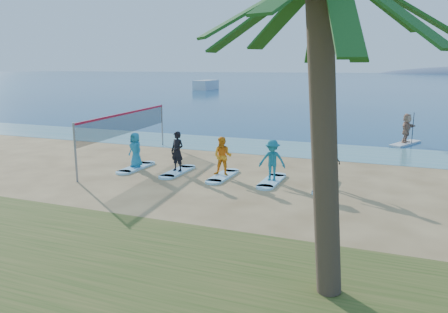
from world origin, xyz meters
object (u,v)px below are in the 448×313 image
at_px(surfboard_1, 178,172).
at_px(surfboard_2, 223,176).
at_px(student_4, 326,163).
at_px(boat_offshore_a, 206,89).
at_px(volleyball_net, 126,123).
at_px(surfboard_0, 136,168).
at_px(paddleboard, 405,143).
at_px(student_2, 223,156).
at_px(surfboard_3, 272,181).
at_px(student_3, 272,160).
at_px(paddleboarder, 407,128).
at_px(student_0, 135,150).
at_px(student_1, 177,151).
at_px(surfboard_4, 325,186).

height_order(surfboard_1, surfboard_2, same).
bearing_deg(student_4, boat_offshore_a, 98.92).
bearing_deg(surfboard_1, student_4, 0.00).
relative_size(volleyball_net, surfboard_0, 4.11).
bearing_deg(paddleboard, surfboard_1, -104.92).
relative_size(student_2, surfboard_3, 0.77).
bearing_deg(student_3, student_4, -7.33).
distance_m(paddleboard, surfboard_2, 13.96).
xyz_separation_m(volleyball_net, surfboard_3, (8.11, -1.48, -1.86)).
bearing_deg(surfboard_2, student_3, 0.00).
xyz_separation_m(volleyball_net, paddleboarder, (13.38, 10.31, -0.88)).
relative_size(student_0, student_4, 0.89).
xyz_separation_m(paddleboard, surfboard_3, (-5.27, -11.79, -0.01)).
bearing_deg(student_3, boat_offshore_a, 108.96).
bearing_deg(surfboard_0, paddleboarder, 44.67).
relative_size(paddleboarder, student_3, 1.06).
relative_size(paddleboarder, surfboard_0, 0.82).
xyz_separation_m(student_1, surfboard_3, (4.44, 0.00, -0.95)).
distance_m(surfboard_0, student_3, 6.72).
distance_m(surfboard_0, surfboard_1, 2.22).
relative_size(surfboard_3, surfboard_4, 1.00).
distance_m(paddleboarder, boat_offshore_a, 66.25).
xyz_separation_m(surfboard_1, student_1, (0.00, 0.00, 0.95)).
height_order(paddleboard, student_2, student_2).
xyz_separation_m(surfboard_0, surfboard_2, (4.44, 0.00, 0.00)).
bearing_deg(surfboard_4, student_3, 180.00).
bearing_deg(student_2, surfboard_4, -5.90).
distance_m(surfboard_1, student_2, 2.39).
bearing_deg(paddleboard, student_1, -104.92).
distance_m(volleyball_net, surfboard_0, 2.79).
xyz_separation_m(surfboard_0, student_2, (4.44, 0.00, 0.89)).
relative_size(boat_offshore_a, surfboard_2, 3.49).
bearing_deg(surfboard_2, surfboard_4, 0.00).
xyz_separation_m(volleyball_net, student_1, (3.68, -1.48, -0.91)).
height_order(surfboard_3, student_3, student_3).
bearing_deg(surfboard_1, student_3, 0.00).
bearing_deg(paddleboard, surfboard_4, -79.95).
distance_m(paddleboard, student_1, 15.30).
bearing_deg(student_3, surfboard_4, -7.33).
height_order(boat_offshore_a, surfboard_0, boat_offshore_a).
xyz_separation_m(surfboard_0, surfboard_3, (6.66, 0.00, 0.00)).
relative_size(surfboard_0, student_1, 1.22).
distance_m(boat_offshore_a, student_0, 71.03).
bearing_deg(student_1, surfboard_4, 12.91).
bearing_deg(volleyball_net, paddleboarder, 37.60).
relative_size(surfboard_1, student_3, 1.29).
bearing_deg(paddleboarder, student_1, 161.06).
bearing_deg(student_1, surfboard_0, -167.09).
bearing_deg(student_2, student_0, 174.10).
height_order(surfboard_0, surfboard_1, same).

